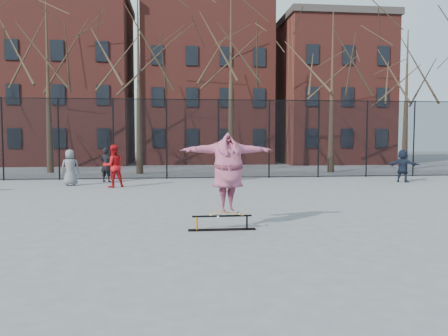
{
  "coord_description": "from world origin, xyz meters",
  "views": [
    {
      "loc": [
        -0.89,
        -8.93,
        2.11
      ],
      "look_at": [
        0.24,
        1.5,
        1.36
      ],
      "focal_mm": 35.0,
      "sensor_mm": 36.0,
      "label": 1
    }
  ],
  "objects": [
    {
      "name": "ground",
      "position": [
        0.0,
        0.0,
        0.0
      ],
      "size": [
        100.0,
        100.0,
        0.0
      ],
      "primitive_type": "plane",
      "color": "slate"
    },
    {
      "name": "skate_rail",
      "position": [
        0.12,
        0.79,
        0.13
      ],
      "size": [
        1.54,
        0.24,
        0.34
      ],
      "color": "black",
      "rests_on": "ground"
    },
    {
      "name": "skateboard",
      "position": [
        0.26,
        0.79,
        0.38
      ],
      "size": [
        0.75,
        0.18,
        0.09
      ],
      "primitive_type": null,
      "color": "#A47741",
      "rests_on": "skate_rail"
    },
    {
      "name": "skater",
      "position": [
        0.26,
        0.79,
        1.31
      ],
      "size": [
        2.24,
        0.89,
        1.77
      ],
      "primitive_type": "imported",
      "rotation": [
        0.0,
        0.0,
        0.14
      ],
      "color": "#613586",
      "rests_on": "skateboard"
    },
    {
      "name": "bystander_black",
      "position": [
        -4.17,
        11.81,
        0.8
      ],
      "size": [
        0.69,
        0.58,
        1.61
      ],
      "primitive_type": "imported",
      "rotation": [
        0.0,
        0.0,
        2.76
      ],
      "color": "black",
      "rests_on": "ground"
    },
    {
      "name": "bystander_red",
      "position": [
        -3.53,
        9.57,
        0.89
      ],
      "size": [
        1.07,
        0.97,
        1.78
      ],
      "primitive_type": "imported",
      "rotation": [
        0.0,
        0.0,
        3.57
      ],
      "color": "#B81015",
      "rests_on": "ground"
    },
    {
      "name": "bystander_white",
      "position": [
        1.29,
        11.52,
        0.8
      ],
      "size": [
        1.01,
        0.82,
        1.6
      ],
      "primitive_type": "imported",
      "rotation": [
        0.0,
        0.0,
        2.59
      ],
      "color": "silver",
      "rests_on": "ground"
    },
    {
      "name": "bystander_navy",
      "position": [
        9.54,
        10.26,
        0.76
      ],
      "size": [
        1.33,
        1.3,
        1.53
      ],
      "primitive_type": "imported",
      "rotation": [
        0.0,
        0.0,
        2.38
      ],
      "color": "#171E2F",
      "rests_on": "ground"
    },
    {
      "name": "bystander_extra",
      "position": [
        -5.47,
        10.41,
        0.78
      ],
      "size": [
        0.86,
        0.67,
        1.57
      ],
      "primitive_type": "imported",
      "rotation": [
        0.0,
        0.0,
        3.39
      ],
      "color": "slate",
      "rests_on": "ground"
    },
    {
      "name": "fence",
      "position": [
        -0.01,
        13.0,
        2.05
      ],
      "size": [
        34.03,
        0.07,
        4.0
      ],
      "color": "black",
      "rests_on": "ground"
    },
    {
      "name": "tree_row",
      "position": [
        -0.25,
        17.15,
        7.36
      ],
      "size": [
        33.66,
        7.46,
        10.67
      ],
      "color": "black",
      "rests_on": "ground"
    },
    {
      "name": "rowhouses",
      "position": [
        0.72,
        26.0,
        6.06
      ],
      "size": [
        29.0,
        7.0,
        13.0
      ],
      "color": "maroon",
      "rests_on": "ground"
    }
  ]
}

